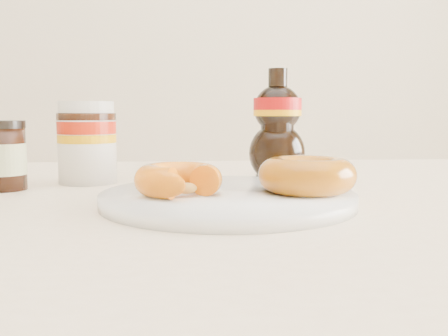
{
  "coord_description": "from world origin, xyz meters",
  "views": [
    {
      "loc": [
        -0.05,
        -0.5,
        0.85
      ],
      "look_at": [
        0.0,
        0.1,
        0.79
      ],
      "focal_mm": 40.0,
      "sensor_mm": 36.0,
      "label": 1
    }
  ],
  "objects": [
    {
      "name": "donut_whole",
      "position": [
        0.09,
        0.04,
        0.78
      ],
      "size": [
        0.11,
        0.11,
        0.04
      ],
      "primitive_type": "torus",
      "rotation": [
        0.0,
        0.0,
        0.03
      ],
      "color": "#9E640A",
      "rests_on": "plate"
    },
    {
      "name": "dark_jar",
      "position": [
        -0.28,
        0.17,
        0.79
      ],
      "size": [
        0.06,
        0.06,
        0.09
      ],
      "rotation": [
        0.0,
        0.0,
        0.42
      ],
      "color": "black",
      "rests_on": "dining_table"
    },
    {
      "name": "donut_bitten",
      "position": [
        -0.05,
        0.03,
        0.78
      ],
      "size": [
        0.12,
        0.12,
        0.03
      ],
      "primitive_type": "torus",
      "rotation": [
        0.0,
        0.0,
        -0.39
      ],
      "color": "orange",
      "rests_on": "plate"
    },
    {
      "name": "nutella_jar",
      "position": [
        -0.19,
        0.23,
        0.81
      ],
      "size": [
        0.08,
        0.08,
        0.12
      ],
      "rotation": [
        0.0,
        0.0,
        -0.12
      ],
      "color": "white",
      "rests_on": "dining_table"
    },
    {
      "name": "syrup_bottle",
      "position": [
        0.09,
        0.25,
        0.83
      ],
      "size": [
        0.09,
        0.08,
        0.17
      ],
      "primitive_type": null,
      "rotation": [
        0.0,
        0.0,
        -0.05
      ],
      "color": "black",
      "rests_on": "dining_table"
    },
    {
      "name": "plate",
      "position": [
        0.0,
        0.05,
        0.76
      ],
      "size": [
        0.28,
        0.28,
        0.01
      ],
      "color": "white",
      "rests_on": "dining_table"
    },
    {
      "name": "dining_table",
      "position": [
        0.0,
        0.1,
        0.67
      ],
      "size": [
        1.4,
        0.9,
        0.75
      ],
      "color": "beige",
      "rests_on": "ground"
    }
  ]
}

